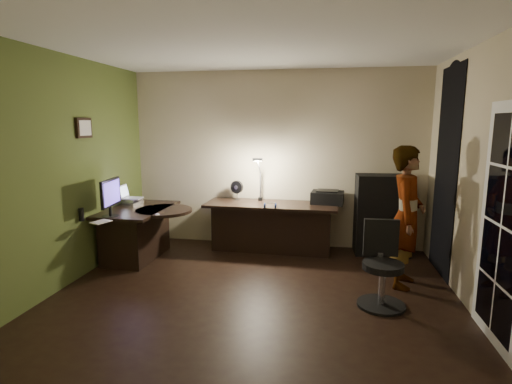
% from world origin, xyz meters
% --- Properties ---
extents(floor, '(4.50, 4.00, 0.01)m').
position_xyz_m(floor, '(0.00, 0.00, -0.01)').
color(floor, black).
rests_on(floor, ground).
extents(ceiling, '(4.50, 4.00, 0.01)m').
position_xyz_m(ceiling, '(0.00, 0.00, 2.71)').
color(ceiling, silver).
rests_on(ceiling, floor).
extents(wall_back, '(4.50, 0.01, 2.70)m').
position_xyz_m(wall_back, '(0.00, 2.00, 1.35)').
color(wall_back, tan).
rests_on(wall_back, floor).
extents(wall_front, '(4.50, 0.01, 2.70)m').
position_xyz_m(wall_front, '(0.00, -2.00, 1.35)').
color(wall_front, tan).
rests_on(wall_front, floor).
extents(wall_left, '(0.01, 4.00, 2.70)m').
position_xyz_m(wall_left, '(-2.25, 0.00, 1.35)').
color(wall_left, tan).
rests_on(wall_left, floor).
extents(wall_right, '(0.01, 4.00, 2.70)m').
position_xyz_m(wall_right, '(2.25, 0.00, 1.35)').
color(wall_right, tan).
rests_on(wall_right, floor).
extents(green_wall_overlay, '(0.00, 4.00, 2.70)m').
position_xyz_m(green_wall_overlay, '(-2.24, 0.00, 1.35)').
color(green_wall_overlay, '#4C5D26').
rests_on(green_wall_overlay, floor).
extents(arched_doorway, '(0.01, 0.90, 2.60)m').
position_xyz_m(arched_doorway, '(2.24, 1.15, 1.30)').
color(arched_doorway, black).
rests_on(arched_doorway, floor).
extents(french_door, '(0.02, 0.92, 2.10)m').
position_xyz_m(french_door, '(2.24, -0.55, 1.05)').
color(french_door, white).
rests_on(french_door, floor).
extents(framed_picture, '(0.04, 0.30, 0.25)m').
position_xyz_m(framed_picture, '(-2.22, 0.45, 1.85)').
color(framed_picture, black).
rests_on(framed_picture, wall_left).
extents(desk_left, '(0.80, 1.28, 0.73)m').
position_xyz_m(desk_left, '(-1.83, 1.00, 0.36)').
color(desk_left, black).
rests_on(desk_left, floor).
extents(desk_right, '(1.97, 0.74, 0.73)m').
position_xyz_m(desk_right, '(-0.02, 1.63, 0.37)').
color(desk_right, black).
rests_on(desk_right, floor).
extents(cabinet, '(0.81, 0.44, 1.18)m').
position_xyz_m(cabinet, '(1.60, 1.78, 0.59)').
color(cabinet, black).
rests_on(cabinet, floor).
extents(laptop_stand, '(0.29, 0.27, 0.10)m').
position_xyz_m(laptop_stand, '(-2.03, 1.24, 0.77)').
color(laptop_stand, silver).
rests_on(laptop_stand, desk_left).
extents(laptop, '(0.30, 0.28, 0.19)m').
position_xyz_m(laptop, '(-2.03, 1.24, 0.91)').
color(laptop, silver).
rests_on(laptop, laptop_stand).
extents(monitor, '(0.17, 0.55, 0.36)m').
position_xyz_m(monitor, '(-1.96, 0.49, 0.90)').
color(monitor, black).
rests_on(monitor, desk_left).
extents(mouse, '(0.07, 0.09, 0.03)m').
position_xyz_m(mouse, '(-1.39, 0.65, 0.73)').
color(mouse, silver).
rests_on(mouse, desk_left).
extents(phone, '(0.10, 0.15, 0.01)m').
position_xyz_m(phone, '(-1.91, 1.01, 0.72)').
color(phone, black).
rests_on(phone, desk_left).
extents(pen, '(0.05, 0.13, 0.01)m').
position_xyz_m(pen, '(-2.01, 0.69, 0.72)').
color(pen, black).
rests_on(pen, desk_left).
extents(speaker, '(0.06, 0.06, 0.16)m').
position_xyz_m(speaker, '(-2.19, 0.23, 0.80)').
color(speaker, black).
rests_on(speaker, desk_left).
extents(notepad, '(0.22, 0.26, 0.01)m').
position_xyz_m(notepad, '(-1.93, 0.21, 0.72)').
color(notepad, silver).
rests_on(notepad, desk_left).
extents(desk_fan, '(0.22, 0.16, 0.31)m').
position_xyz_m(desk_fan, '(-0.58, 1.84, 0.88)').
color(desk_fan, black).
rests_on(desk_fan, desk_right).
extents(headphones, '(0.20, 0.09, 0.09)m').
position_xyz_m(headphones, '(0.00, 1.33, 0.77)').
color(headphones, navy).
rests_on(headphones, desk_right).
extents(printer, '(0.50, 0.41, 0.21)m').
position_xyz_m(printer, '(0.80, 1.78, 0.83)').
color(printer, black).
rests_on(printer, desk_right).
extents(desk_lamp, '(0.26, 0.37, 0.74)m').
position_xyz_m(desk_lamp, '(-0.22, 1.83, 1.09)').
color(desk_lamp, black).
rests_on(desk_lamp, desk_right).
extents(office_chair, '(0.52, 0.52, 0.89)m').
position_xyz_m(office_chair, '(1.37, -0.01, 0.45)').
color(office_chair, black).
rests_on(office_chair, floor).
extents(person, '(0.54, 0.68, 1.66)m').
position_xyz_m(person, '(1.70, 0.63, 0.83)').
color(person, '#D8A88C').
rests_on(person, floor).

